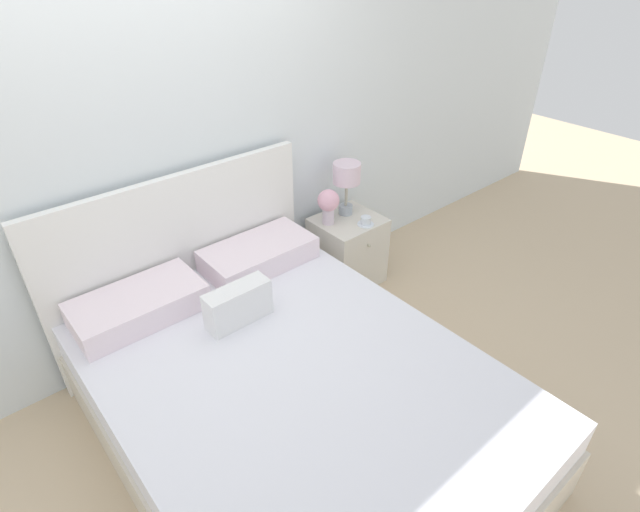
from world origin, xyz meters
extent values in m
plane|color=#CCB28E|center=(0.00, 0.00, 0.00)|extent=(12.00, 12.00, 0.00)
cube|color=white|center=(0.00, 0.07, 1.30)|extent=(8.00, 0.06, 2.60)
cube|color=beige|center=(0.00, -1.09, 0.15)|extent=(1.60, 2.18, 0.30)
cube|color=white|center=(0.00, -1.09, 0.40)|extent=(1.56, 2.13, 0.19)
cube|color=white|center=(0.00, -0.03, 0.56)|extent=(1.63, 0.05, 1.12)
cube|color=white|center=(-0.38, -0.25, 0.57)|extent=(0.67, 0.36, 0.14)
cube|color=white|center=(0.38, -0.25, 0.57)|extent=(0.67, 0.36, 0.14)
cube|color=white|center=(0.00, -0.63, 0.60)|extent=(0.35, 0.12, 0.21)
cube|color=silver|center=(1.16, -0.23, 0.26)|extent=(0.45, 0.41, 0.52)
sphere|color=#B2AD93|center=(1.16, -0.44, 0.41)|extent=(0.02, 0.02, 0.02)
cylinder|color=#A8B2BC|center=(1.20, -0.15, 0.55)|extent=(0.10, 0.10, 0.07)
cylinder|color=#B7B29E|center=(1.20, -0.15, 0.68)|extent=(0.02, 0.02, 0.18)
cylinder|color=silver|center=(1.20, -0.15, 0.83)|extent=(0.19, 0.19, 0.14)
cylinder|color=silver|center=(1.02, -0.17, 0.58)|extent=(0.08, 0.08, 0.12)
sphere|color=#EFB2C6|center=(1.02, -0.17, 0.70)|extent=(0.15, 0.15, 0.15)
sphere|color=#609356|center=(1.05, -0.17, 0.66)|extent=(0.07, 0.07, 0.07)
cylinder|color=white|center=(1.20, -0.35, 0.52)|extent=(0.11, 0.11, 0.01)
cylinder|color=white|center=(1.20, -0.35, 0.55)|extent=(0.07, 0.07, 0.05)
camera|label=1|loc=(-0.98, -2.44, 2.23)|focal=28.00mm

